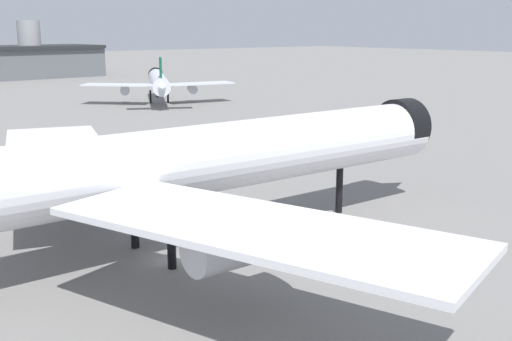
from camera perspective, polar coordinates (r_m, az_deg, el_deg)
ground at (r=52.53m, az=-7.51°, el=-8.04°), size 900.00×900.00×0.00m
airliner_near_gate at (r=52.73m, az=-7.16°, el=0.50°), size 65.04×59.65×16.95m
airliner_far_taxiway at (r=164.06m, az=-8.68°, el=7.84°), size 34.72×38.68×11.92m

